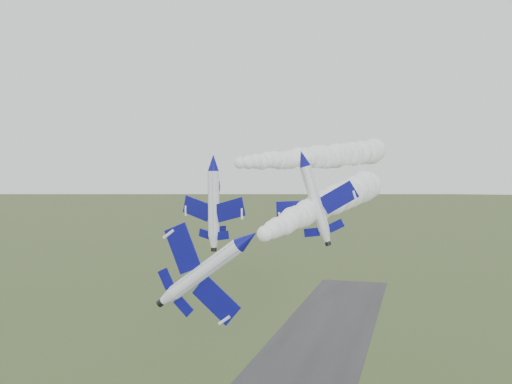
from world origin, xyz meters
TOP-DOWN VIEW (x-y plane):
  - jet_lead at (6.65, -0.81)m, footprint 6.93×13.72m
  - smoke_trail_jet_lead at (9.77, 33.52)m, footprint 8.78×62.51m
  - jet_pair_left at (-5.23, 21.23)m, footprint 11.65×13.35m
  - smoke_trail_jet_pair_left at (5.29, 49.32)m, footprint 24.59×50.79m
  - jet_pair_right at (7.85, 21.16)m, footprint 10.95×13.57m
  - smoke_trail_jet_pair_right at (5.12, 57.03)m, footprint 11.17×64.50m

SIDE VIEW (x-z plane):
  - jet_lead at x=6.65m, z-range 30.38..39.58m
  - smoke_trail_jet_lead at x=9.77m, z-range 34.07..39.65m
  - jet_pair_left at x=-5.23m, z-range 41.26..44.69m
  - jet_pair_right at x=7.85m, z-range 41.35..45.62m
  - smoke_trail_jet_pair_right at x=5.12m, z-range 41.84..46.33m
  - smoke_trail_jet_pair_left at x=5.29m, z-range 41.87..47.02m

